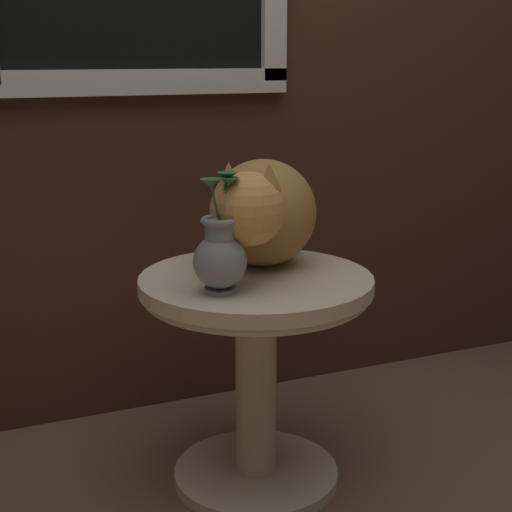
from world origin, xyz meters
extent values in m
cube|color=silver|center=(-0.05, 0.64, 0.99)|extent=(0.88, 0.03, 0.07)
cylinder|color=beige|center=(0.08, 0.14, 0.01)|extent=(0.42, 0.42, 0.03)
cylinder|color=beige|center=(0.08, 0.14, 0.27)|extent=(0.10, 0.10, 0.48)
cylinder|color=beige|center=(0.08, 0.14, 0.53)|extent=(0.57, 0.57, 0.03)
torus|color=beige|center=(0.08, 0.14, 0.50)|extent=(0.55, 0.55, 0.02)
ellipsoid|color=#AD7A3D|center=(0.14, 0.23, 0.68)|extent=(0.38, 0.39, 0.27)
sphere|color=#E2A356|center=(0.04, 0.07, 0.73)|extent=(0.17, 0.17, 0.17)
cone|color=#AD7A3D|center=(0.00, 0.09, 0.80)|extent=(0.05, 0.05, 0.06)
cone|color=#AD7A3D|center=(0.08, 0.04, 0.80)|extent=(0.05, 0.05, 0.06)
cylinder|color=#AD7A3D|center=(0.25, 0.40, 0.60)|extent=(0.19, 0.25, 0.06)
cylinder|color=gray|center=(-0.04, 0.04, 0.55)|extent=(0.07, 0.07, 0.01)
ellipsoid|color=gray|center=(-0.04, 0.04, 0.62)|extent=(0.12, 0.12, 0.12)
cylinder|color=gray|center=(-0.04, 0.04, 0.69)|extent=(0.07, 0.07, 0.05)
torus|color=gray|center=(-0.04, 0.04, 0.71)|extent=(0.08, 0.08, 0.01)
cylinder|color=#2D662D|center=(-0.03, 0.05, 0.76)|extent=(0.03, 0.02, 0.10)
cone|color=#2D662D|center=(-0.02, 0.06, 0.81)|extent=(0.04, 0.04, 0.02)
cylinder|color=#2D662D|center=(-0.06, 0.03, 0.76)|extent=(0.04, 0.03, 0.09)
cone|color=#2D662D|center=(-0.07, 0.02, 0.80)|extent=(0.04, 0.04, 0.02)
cylinder|color=#2D662D|center=(-0.03, 0.04, 0.75)|extent=(0.03, 0.01, 0.09)
cone|color=#2D662D|center=(-0.02, 0.04, 0.80)|extent=(0.04, 0.04, 0.02)
camera|label=1|loc=(-0.61, -1.50, 1.06)|focal=54.03mm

